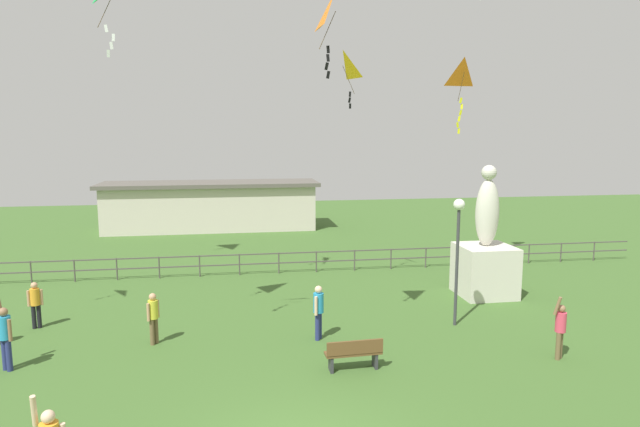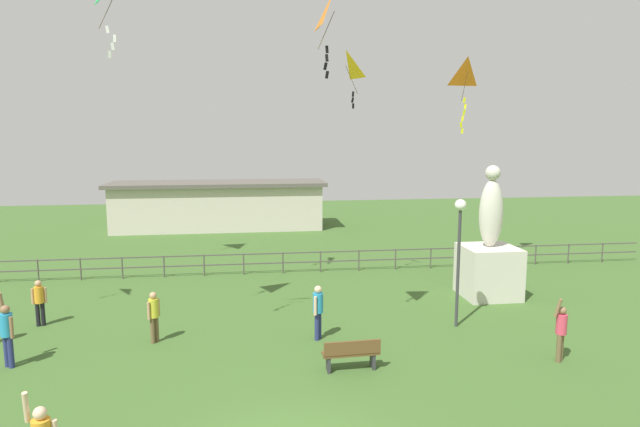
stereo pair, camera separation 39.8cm
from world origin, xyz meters
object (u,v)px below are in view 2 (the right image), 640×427
Objects in this scene: person_2 at (7,331)px; person_6 at (39,300)px; person_1 at (154,314)px; lamppost at (459,234)px; person_4 at (561,329)px; kite_0 at (467,75)px; park_bench at (351,353)px; person_3 at (318,309)px; kite_1 at (334,14)px; kite_5 at (346,67)px; statue_monument at (489,259)px.

person_2 reaches higher than person_6.
lamppost is at bearing 0.64° from person_1.
person_4 is 0.68× the size of kite_0.
kite_0 reaches higher than park_bench.
person_4 is (6.31, -2.47, -0.05)m from person_3.
park_bench is 10.40m from person_6.
person_4 is at bearing -16.30° from kite_1.
kite_0 is at bearing -20.84° from kite_5.
person_6 is at bearing 164.89° from person_3.
person_3 is at bearing -4.76° from person_1.
person_2 is (-15.38, -4.34, -0.44)m from statue_monument.
person_4 is at bearing -21.40° from person_3.
kite_0 is (10.62, 2.90, 7.31)m from person_1.
person_2 reaches higher than person_3.
person_4 reaches higher than person_1.
kite_1 is at bearing -18.79° from person_6.
person_1 is 0.85× the size of person_4.
person_3 is 0.74× the size of kite_1.
lamppost is at bearing -113.58° from kite_0.
park_bench is 0.73× the size of kite_5.
park_bench is 6.06m from person_1.
park_bench is at bearing -132.98° from kite_0.
park_bench is 0.84× the size of person_4.
person_3 is 9.21m from kite_5.
person_1 reaches higher than park_bench.
person_1 is 1.02× the size of person_6.
kite_5 reaches higher than person_3.
kite_1 is at bearing 0.83° from person_2.
person_6 is at bearing -176.27° from kite_0.
lamppost is 2.67× the size of person_1.
statue_monument is 3.01× the size of person_3.
person_2 is (-8.96, 1.43, 0.54)m from park_bench.
park_bench is (-6.42, -5.77, -0.98)m from statue_monument.
park_bench is (-3.98, -2.79, -2.56)m from lamppost.
kite_1 reaches higher than kite_0.
lamppost is 13.59m from person_6.
person_6 is at bearing 153.30° from person_1.
person_1 is at bearing -179.36° from lamppost.
lamppost reaches higher than park_bench.
person_2 is at bearing -174.20° from person_3.
kite_5 is at bearing 13.48° from person_6.
kite_0 reaches higher than person_2.
kite_5 is (1.12, 7.14, 8.13)m from park_bench.
person_2 is 8.43m from person_3.
person_2 is 16.42m from kite_0.
person_1 is 0.69× the size of kite_1.
lamppost reaches higher than person_6.
statue_monument is 4.16m from lamppost.
person_3 is (-7.00, -3.48, -0.49)m from statue_monument.
person_2 is 13.85m from kite_5.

